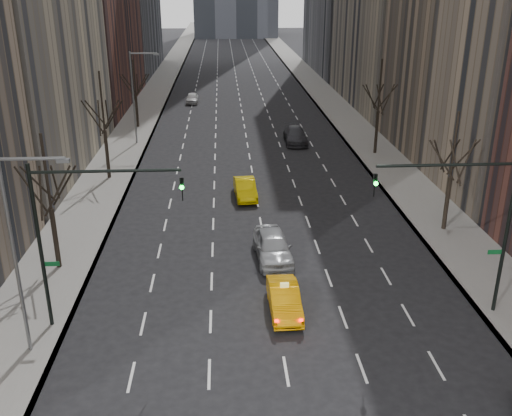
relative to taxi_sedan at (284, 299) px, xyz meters
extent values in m
cube|color=slate|center=(-12.66, 57.28, -0.61)|extent=(4.50, 320.00, 0.15)
cube|color=slate|center=(11.84, 57.28, -0.61)|extent=(4.50, 320.00, 0.15)
cylinder|color=black|center=(-12.41, 5.28, 1.25)|extent=(0.28, 0.28, 3.57)
cylinder|color=black|center=(-12.41, 5.28, 5.16)|extent=(0.16, 0.16, 4.25)
cylinder|color=black|center=(-12.26, 6.13, 4.26)|extent=(0.42, 1.80, 2.52)
cylinder|color=black|center=(-11.60, 5.58, 4.26)|extent=(1.74, 0.72, 2.52)
cylinder|color=black|center=(-11.75, 4.73, 4.26)|extent=(1.46, 1.25, 2.52)
cylinder|color=black|center=(-12.56, 4.44, 4.26)|extent=(0.42, 1.80, 2.52)
cylinder|color=black|center=(-13.22, 4.99, 4.26)|extent=(1.74, 0.72, 2.52)
cylinder|color=black|center=(-13.07, 5.84, 4.26)|extent=(1.46, 1.25, 2.52)
cylinder|color=black|center=(-12.41, 21.28, 1.46)|extent=(0.28, 0.28, 3.99)
cylinder|color=black|center=(-12.41, 21.28, 5.83)|extent=(0.16, 0.16, 4.75)
cylinder|color=black|center=(-12.26, 22.13, 4.68)|extent=(0.42, 1.80, 2.52)
cylinder|color=black|center=(-11.60, 21.58, 4.68)|extent=(1.74, 0.72, 2.52)
cylinder|color=black|center=(-11.75, 20.73, 4.68)|extent=(1.46, 1.25, 2.52)
cylinder|color=black|center=(-12.56, 20.44, 4.68)|extent=(0.42, 1.80, 2.52)
cylinder|color=black|center=(-13.22, 20.99, 4.68)|extent=(1.74, 0.72, 2.52)
cylinder|color=black|center=(-13.07, 21.84, 4.68)|extent=(1.46, 1.25, 2.52)
cylinder|color=black|center=(-12.41, 39.28, 1.14)|extent=(0.28, 0.28, 3.36)
cylinder|color=black|center=(-12.41, 39.28, 4.82)|extent=(0.16, 0.16, 4.00)
cylinder|color=black|center=(-12.26, 40.13, 4.05)|extent=(0.42, 1.80, 2.52)
cylinder|color=black|center=(-11.60, 39.58, 4.05)|extent=(1.74, 0.72, 2.52)
cylinder|color=black|center=(-11.75, 38.73, 4.05)|extent=(1.46, 1.25, 2.52)
cylinder|color=black|center=(-12.56, 38.44, 4.05)|extent=(0.42, 1.80, 2.52)
cylinder|color=black|center=(-13.22, 38.99, 4.05)|extent=(1.74, 0.72, 2.52)
cylinder|color=black|center=(-13.07, 39.84, 4.05)|extent=(1.46, 1.25, 2.52)
cylinder|color=black|center=(11.59, 9.28, 1.25)|extent=(0.28, 0.28, 3.57)
cylinder|color=black|center=(11.59, 9.28, 5.16)|extent=(0.16, 0.16, 4.25)
cylinder|color=black|center=(11.74, 10.13, 4.26)|extent=(0.42, 1.80, 2.52)
cylinder|color=black|center=(12.40, 9.58, 4.26)|extent=(1.74, 0.72, 2.52)
cylinder|color=black|center=(12.25, 8.73, 4.26)|extent=(1.46, 1.25, 2.52)
cylinder|color=black|center=(11.44, 8.44, 4.26)|extent=(0.42, 1.80, 2.52)
cylinder|color=black|center=(10.78, 8.99, 4.26)|extent=(1.74, 0.72, 2.52)
cylinder|color=black|center=(10.93, 9.84, 4.26)|extent=(1.46, 1.25, 2.52)
cylinder|color=black|center=(11.59, 27.28, 1.46)|extent=(0.28, 0.28, 3.99)
cylinder|color=black|center=(11.59, 27.28, 5.83)|extent=(0.16, 0.16, 4.75)
cylinder|color=black|center=(11.74, 28.13, 4.68)|extent=(0.42, 1.80, 2.52)
cylinder|color=black|center=(12.40, 27.58, 4.68)|extent=(1.74, 0.72, 2.52)
cylinder|color=black|center=(12.25, 26.73, 4.68)|extent=(1.46, 1.25, 2.52)
cylinder|color=black|center=(11.44, 26.44, 4.68)|extent=(0.42, 1.80, 2.52)
cylinder|color=black|center=(10.78, 26.99, 4.68)|extent=(1.74, 0.72, 2.52)
cylinder|color=black|center=(10.93, 27.84, 4.68)|extent=(1.46, 1.25, 2.52)
cylinder|color=black|center=(-11.21, -0.72, 3.46)|extent=(0.18, 0.18, 8.00)
cylinder|color=black|center=(-7.96, -0.72, 7.06)|extent=(6.50, 0.14, 0.14)
imported|color=black|center=(-4.71, -0.72, 6.16)|extent=(0.18, 0.22, 1.10)
sphere|color=#0CFF33|center=(-4.71, -0.90, 6.31)|extent=(0.20, 0.20, 0.20)
cube|color=#0C5926|center=(-10.81, -0.72, 2.66)|extent=(0.70, 0.04, 0.22)
cylinder|color=black|center=(10.39, -0.72, 3.46)|extent=(0.18, 0.18, 8.00)
cylinder|color=black|center=(7.14, -0.72, 7.06)|extent=(6.50, 0.14, 0.14)
imported|color=black|center=(3.89, -0.72, 6.16)|extent=(0.18, 0.22, 1.10)
sphere|color=#0CFF33|center=(3.89, -0.90, 6.31)|extent=(0.20, 0.20, 0.20)
cube|color=#0C5926|center=(9.99, -0.72, 2.66)|extent=(0.70, 0.04, 0.22)
cylinder|color=slate|center=(-11.61, -2.72, 3.96)|extent=(0.16, 0.16, 9.00)
cylinder|color=slate|center=(-10.31, -2.72, 8.26)|extent=(2.60, 0.14, 0.14)
cube|color=slate|center=(-9.11, -2.72, 8.16)|extent=(0.50, 0.22, 0.15)
cylinder|color=slate|center=(-11.61, 32.28, 3.96)|extent=(0.16, 0.16, 9.00)
cylinder|color=slate|center=(-10.31, 32.28, 8.26)|extent=(2.60, 0.14, 0.14)
cube|color=slate|center=(-9.11, 32.28, 8.16)|extent=(0.50, 0.22, 0.15)
imported|color=#FFA505|center=(0.00, 0.00, 0.00)|extent=(1.54, 4.20, 1.37)
imported|color=#9EA1A6|center=(-0.08, 5.74, 0.16)|extent=(2.34, 5.12, 1.70)
imported|color=yellow|center=(-1.27, 16.30, 0.03)|extent=(1.78, 4.42, 1.43)
imported|color=#2E2E33|center=(4.52, 31.80, 0.10)|extent=(2.31, 5.47, 1.58)
imported|color=#BABABA|center=(-6.94, 53.05, -0.02)|extent=(1.66, 3.97, 1.34)
camera|label=1|loc=(-2.86, -24.47, 14.67)|focal=40.00mm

